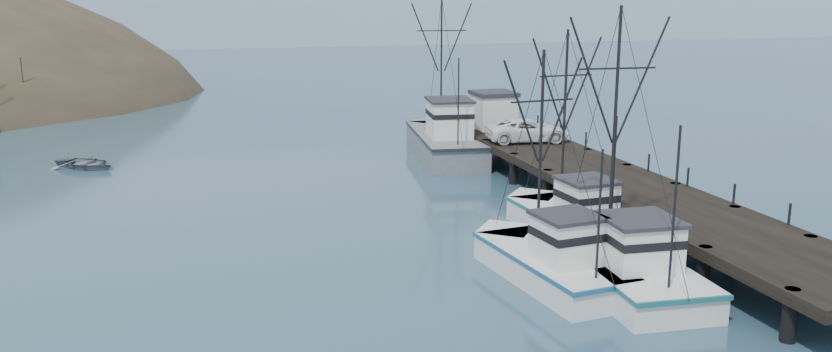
{
  "coord_description": "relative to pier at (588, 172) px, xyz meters",
  "views": [
    {
      "loc": [
        -8.84,
        -26.09,
        12.29
      ],
      "look_at": [
        2.96,
        14.52,
        2.5
      ],
      "focal_mm": 35.0,
      "sensor_mm": 36.0,
      "label": 1
    }
  ],
  "objects": [
    {
      "name": "trawler_far",
      "position": [
        -4.27,
        -6.25,
        -0.87
      ],
      "size": [
        3.91,
        10.34,
        10.69
      ],
      "color": "silver",
      "rests_on": "ground"
    },
    {
      "name": "pier",
      "position": [
        0.0,
        0.0,
        0.0
      ],
      "size": [
        6.0,
        44.0,
        2.0
      ],
      "color": "black",
      "rests_on": "ground"
    },
    {
      "name": "distant_ridge_far",
      "position": [
        -54.0,
        169.0,
        -1.69
      ],
      "size": [
        180.0,
        25.0,
        18.0
      ],
      "primitive_type": "cube",
      "color": "silver",
      "rests_on": "ground"
    },
    {
      "name": "motorboat",
      "position": [
        -29.61,
        17.85,
        -1.69
      ],
      "size": [
        5.83,
        5.73,
        0.99
      ],
      "primitive_type": "imported",
      "rotation": [
        0.0,
        0.0,
        0.84
      ],
      "color": "slate",
      "rests_on": "ground"
    },
    {
      "name": "pier_shed",
      "position": [
        -0.38,
        14.34,
        1.73
      ],
      "size": [
        3.0,
        3.2,
        2.8
      ],
      "color": "silver",
      "rests_on": "pier"
    },
    {
      "name": "trawler_mid",
      "position": [
        -8.09,
        -11.76,
        -0.87
      ],
      "size": [
        4.31,
        10.15,
        10.17
      ],
      "color": "silver",
      "rests_on": "ground"
    },
    {
      "name": "distant_ridge",
      "position": [
        -4.0,
        154.0,
        -1.69
      ],
      "size": [
        360.0,
        40.0,
        26.0
      ],
      "primitive_type": "cube",
      "color": "#9EB2C6",
      "rests_on": "ground"
    },
    {
      "name": "pickup_truck",
      "position": [
        -0.13,
        8.53,
        1.11
      ],
      "size": [
        6.0,
        3.28,
        1.59
      ],
      "primitive_type": "imported",
      "rotation": [
        0.0,
        0.0,
        1.46
      ],
      "color": "white",
      "rests_on": "pier"
    },
    {
      "name": "ground",
      "position": [
        -14.0,
        -16.0,
        -1.69
      ],
      "size": [
        400.0,
        400.0,
        0.0
      ],
      "primitive_type": "plane",
      "color": "#29475C",
      "rests_on": "ground"
    },
    {
      "name": "trawler_near",
      "position": [
        -5.26,
        -12.8,
        -0.87
      ],
      "size": [
        4.61,
        11.95,
        11.98
      ],
      "color": "silver",
      "rests_on": "ground"
    },
    {
      "name": "work_vessel",
      "position": [
        -4.16,
        14.61,
        -0.46
      ],
      "size": [
        5.75,
        14.27,
        12.07
      ],
      "color": "slate",
      "rests_on": "ground"
    }
  ]
}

